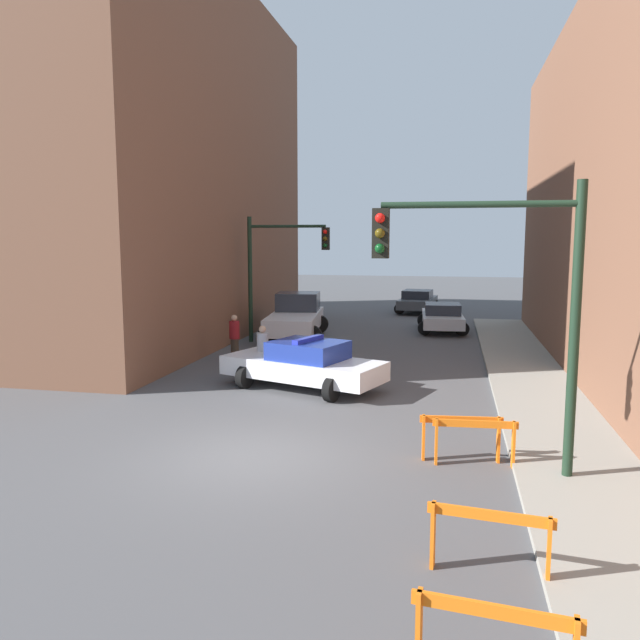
{
  "coord_description": "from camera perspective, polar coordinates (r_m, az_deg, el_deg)",
  "views": [
    {
      "loc": [
        3.77,
        -11.45,
        4.35
      ],
      "look_at": [
        0.0,
        6.46,
        1.92
      ],
      "focal_mm": 35.0,
      "sensor_mm": 36.0,
      "label": 1
    }
  ],
  "objects": [
    {
      "name": "white_truck",
      "position": [
        27.25,
        -2.23,
        0.29
      ],
      "size": [
        3.04,
        5.6,
        1.9
      ],
      "rotation": [
        0.0,
        0.0,
        0.12
      ],
      "color": "silver",
      "rests_on": "ground_plane"
    },
    {
      "name": "barrier_corner",
      "position": [
        12.63,
        12.77,
        -9.82
      ],
      "size": [
        1.6,
        0.32,
        0.9
      ],
      "rotation": [
        0.0,
        0.0,
        0.11
      ],
      "color": "orange",
      "rests_on": "ground_plane"
    },
    {
      "name": "barrier_mid",
      "position": [
        8.69,
        15.25,
        -18.14
      ],
      "size": [
        1.59,
        0.34,
        0.9
      ],
      "rotation": [
        0.0,
        0.0,
        -0.12
      ],
      "color": "orange",
      "rests_on": "ground_plane"
    },
    {
      "name": "pedestrian_crossing",
      "position": [
        19.33,
        -5.26,
        -2.87
      ],
      "size": [
        0.37,
        0.37,
        1.66
      ],
      "rotation": [
        0.0,
        0.0,
        1.55
      ],
      "color": "#382D23",
      "rests_on": "ground_plane"
    },
    {
      "name": "traffic_light_far",
      "position": [
        25.73,
        -4.1,
        5.42
      ],
      "size": [
        3.44,
        0.35,
        5.2
      ],
      "color": "black",
      "rests_on": "ground_plane"
    },
    {
      "name": "pedestrian_corner",
      "position": [
        22.1,
        -7.82,
        -1.59
      ],
      "size": [
        0.49,
        0.49,
        1.66
      ],
      "rotation": [
        0.0,
        0.0,
        0.54
      ],
      "color": "#382D23",
      "rests_on": "ground_plane"
    },
    {
      "name": "parked_car_mid",
      "position": [
        36.92,
        8.92,
        1.75
      ],
      "size": [
        2.55,
        4.46,
        1.31
      ],
      "rotation": [
        0.0,
        0.0,
        -0.1
      ],
      "color": "#474C51",
      "rests_on": "ground_plane"
    },
    {
      "name": "building_corner_left",
      "position": [
        30.1,
        -20.34,
        13.06
      ],
      "size": [
        14.0,
        20.0,
        14.95
      ],
      "color": "brown",
      "rests_on": "ground_plane"
    },
    {
      "name": "sidewalk_right",
      "position": [
        12.46,
        22.97,
        -13.19
      ],
      "size": [
        2.4,
        44.0,
        0.12
      ],
      "color": "gray",
      "rests_on": "ground_plane"
    },
    {
      "name": "parked_car_near",
      "position": [
        29.63,
        11.11,
        0.29
      ],
      "size": [
        2.45,
        4.4,
        1.31
      ],
      "rotation": [
        0.0,
        0.0,
        0.06
      ],
      "color": "silver",
      "rests_on": "ground_plane"
    },
    {
      "name": "ground_plane",
      "position": [
        12.81,
        -6.11,
        -12.33
      ],
      "size": [
        120.0,
        120.0,
        0.0
      ],
      "primitive_type": "plane",
      "color": "#4C4C4F"
    },
    {
      "name": "traffic_light_near",
      "position": [
        11.45,
        16.68,
        3.15
      ],
      "size": [
        3.64,
        0.35,
        5.2
      ],
      "color": "black",
      "rests_on": "sidewalk_right"
    },
    {
      "name": "barrier_front",
      "position": [
        6.84,
        15.66,
        -25.78
      ],
      "size": [
        1.59,
        0.33,
        0.9
      ],
      "rotation": [
        0.0,
        0.0,
        -0.12
      ],
      "color": "orange",
      "rests_on": "ground_plane"
    },
    {
      "name": "barrier_back",
      "position": [
        12.42,
        13.97,
        -10.15
      ],
      "size": [
        1.6,
        0.27,
        0.9
      ],
      "rotation": [
        0.0,
        0.0,
        0.07
      ],
      "color": "orange",
      "rests_on": "ground_plane"
    },
    {
      "name": "police_car",
      "position": [
        18.02,
        -1.46,
        -4.04
      ],
      "size": [
        5.05,
        3.32,
        1.52
      ],
      "rotation": [
        0.0,
        0.0,
        1.23
      ],
      "color": "white",
      "rests_on": "ground_plane"
    }
  ]
}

